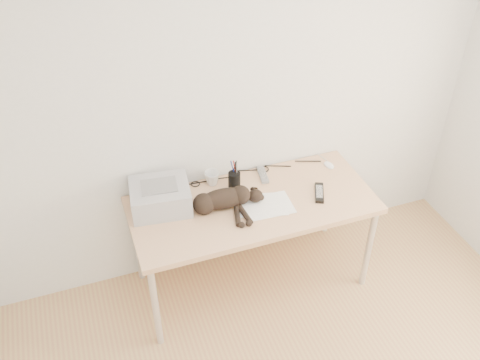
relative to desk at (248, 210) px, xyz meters
name	(u,v)px	position (x,y,z in m)	size (l,w,h in m)	color
wall_back	(234,101)	(0.00, 0.27, 0.69)	(3.50, 3.50, 0.00)	silver
desk	(248,210)	(0.00, 0.00, 0.00)	(1.60, 0.70, 0.74)	tan
printer	(160,197)	(-0.57, 0.08, 0.22)	(0.41, 0.36, 0.18)	#A2A2A7
papers	(264,205)	(0.06, -0.14, 0.14)	(0.39, 0.31, 0.01)	white
cat	(221,201)	(-0.21, -0.07, 0.20)	(0.63, 0.30, 0.14)	black
mug	(212,178)	(-0.19, 0.19, 0.18)	(0.10, 0.10, 0.10)	silver
pen_cup	(234,180)	(-0.06, 0.12, 0.19)	(0.08, 0.08, 0.21)	black
remote_grey	(263,175)	(0.17, 0.16, 0.14)	(0.05, 0.18, 0.02)	gray
remote_black	(319,193)	(0.45, -0.15, 0.14)	(0.05, 0.20, 0.02)	black
mouse	(329,164)	(0.65, 0.11, 0.15)	(0.06, 0.10, 0.03)	white
cable_tangle	(237,175)	(0.00, 0.22, 0.14)	(1.36, 0.07, 0.01)	black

